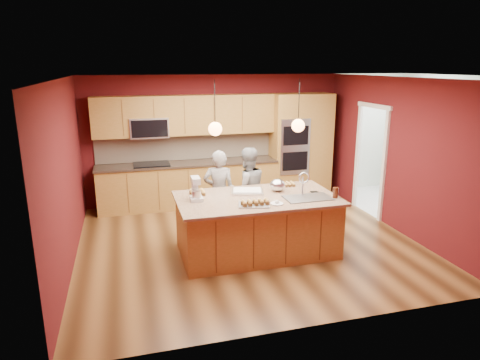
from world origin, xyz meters
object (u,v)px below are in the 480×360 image
object	(u,v)px
person_right	(247,190)
mixing_bowl	(277,185)
person_left	(219,192)
island	(258,224)
stand_mixer	(196,190)

from	to	relation	value
person_right	mixing_bowl	xyz separation A→B (m)	(0.30, -0.72, 0.25)
person_left	person_right	size ratio (longest dim) A/B	0.99
person_right	mixing_bowl	size ratio (longest dim) A/B	6.14
person_right	person_left	bearing A→B (deg)	-6.20
island	person_right	xyz separation A→B (m)	(0.10, 0.95, 0.29)
island	stand_mixer	distance (m)	1.13
island	person_right	world-z (taller)	person_right
person_left	person_right	distance (m)	0.51
island	mixing_bowl	xyz separation A→B (m)	(0.40, 0.23, 0.54)
person_left	person_right	bearing A→B (deg)	-164.84
person_right	mixing_bowl	bearing A→B (deg)	106.69
island	mixing_bowl	distance (m)	0.72
island	person_left	xyz separation A→B (m)	(-0.41, 0.95, 0.28)
island	person_left	world-z (taller)	person_left
island	mixing_bowl	size ratio (longest dim) A/B	10.06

